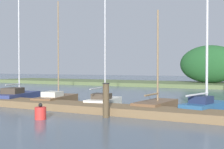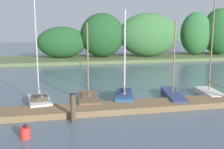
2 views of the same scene
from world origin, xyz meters
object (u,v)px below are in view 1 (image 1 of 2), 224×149
at_px(sailboat_2, 57,98).
at_px(sailboat_3, 104,100).
at_px(sailboat_1, 18,95).
at_px(sailboat_5, 205,105).
at_px(channel_buoy_1, 40,113).
at_px(sailboat_4, 157,104).
at_px(mooring_piling_1, 106,100).

relative_size(sailboat_2, sailboat_3, 0.75).
relative_size(sailboat_1, sailboat_3, 0.93).
relative_size(sailboat_1, sailboat_5, 1.30).
bearing_deg(channel_buoy_1, sailboat_4, 55.35).
distance_m(sailboat_1, sailboat_2, 2.86).
bearing_deg(sailboat_1, mooring_piling_1, -123.73).
bearing_deg(mooring_piling_1, sailboat_2, 148.08).
relative_size(sailboat_1, mooring_piling_1, 5.14).
xyz_separation_m(sailboat_4, channel_buoy_1, (-3.35, -4.85, -0.02)).
bearing_deg(sailboat_2, sailboat_5, -99.43).
distance_m(sailboat_5, channel_buoy_1, 7.50).
distance_m(sailboat_3, sailboat_5, 5.40).
height_order(sailboat_3, channel_buoy_1, sailboat_3).
height_order(sailboat_2, sailboat_5, sailboat_2).
relative_size(sailboat_3, channel_buoy_1, 12.22).
bearing_deg(sailboat_3, sailboat_5, -98.00).
xyz_separation_m(sailboat_4, sailboat_5, (2.37, 0.01, 0.11)).
height_order(sailboat_2, sailboat_4, sailboat_2).
bearing_deg(sailboat_5, sailboat_2, 103.93).
relative_size(sailboat_4, channel_buoy_1, 7.50).
relative_size(sailboat_5, mooring_piling_1, 3.95).
bearing_deg(channel_buoy_1, sailboat_2, 121.29).
xyz_separation_m(sailboat_4, mooring_piling_1, (-1.17, -3.20, 0.46)).
relative_size(sailboat_2, mooring_piling_1, 4.13).
bearing_deg(sailboat_5, channel_buoy_1, 144.19).
bearing_deg(sailboat_1, sailboat_5, -102.26).
distance_m(sailboat_1, sailboat_5, 11.50).
height_order(sailboat_1, channel_buoy_1, sailboat_1).
bearing_deg(mooring_piling_1, sailboat_3, 120.45).
relative_size(mooring_piling_1, channel_buoy_1, 2.21).
bearing_deg(sailboat_3, sailboat_1, 84.73).
relative_size(sailboat_2, sailboat_5, 1.05).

